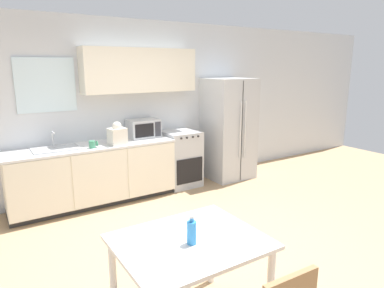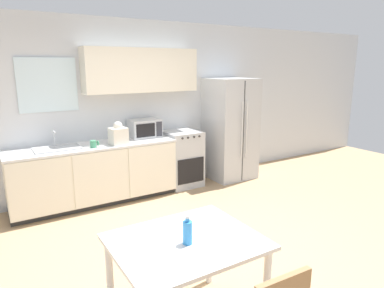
# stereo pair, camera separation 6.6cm
# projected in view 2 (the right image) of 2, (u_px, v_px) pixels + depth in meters

# --- Properties ---
(ground_plane) EXTENTS (12.00, 12.00, 0.00)m
(ground_plane) POSITION_uv_depth(u_px,v_px,m) (190.00, 249.00, 3.82)
(ground_plane) COLOR tan
(wall_back) EXTENTS (12.00, 0.38, 2.70)m
(wall_back) POSITION_uv_depth(u_px,v_px,m) (120.00, 102.00, 5.34)
(wall_back) COLOR silver
(wall_back) RESTS_ON ground_plane
(kitchen_counter) EXTENTS (2.38, 0.65, 0.88)m
(kitchen_counter) POSITION_uv_depth(u_px,v_px,m) (96.00, 174.00, 5.03)
(kitchen_counter) COLOR #333333
(kitchen_counter) RESTS_ON ground_plane
(oven_range) EXTENTS (0.57, 0.62, 0.93)m
(oven_range) POSITION_uv_depth(u_px,v_px,m) (182.00, 158.00, 5.78)
(oven_range) COLOR #B7BABC
(oven_range) RESTS_ON ground_plane
(refrigerator) EXTENTS (0.79, 0.78, 1.78)m
(refrigerator) POSITION_uv_depth(u_px,v_px,m) (230.00, 129.00, 6.12)
(refrigerator) COLOR silver
(refrigerator) RESTS_ON ground_plane
(kitchen_sink) EXTENTS (0.60, 0.38, 0.23)m
(kitchen_sink) POSITION_uv_depth(u_px,v_px,m) (57.00, 148.00, 4.68)
(kitchen_sink) COLOR #B7BABC
(kitchen_sink) RESTS_ON kitchen_counter
(microwave) EXTENTS (0.48, 0.35, 0.29)m
(microwave) POSITION_uv_depth(u_px,v_px,m) (145.00, 128.00, 5.43)
(microwave) COLOR #B7BABC
(microwave) RESTS_ON kitchen_counter
(coffee_mug) EXTENTS (0.12, 0.09, 0.10)m
(coffee_mug) POSITION_uv_depth(u_px,v_px,m) (94.00, 144.00, 4.76)
(coffee_mug) COLOR #3F8C66
(coffee_mug) RESTS_ON kitchen_counter
(grocery_bag_0) EXTENTS (0.26, 0.23, 0.33)m
(grocery_bag_0) POSITION_uv_depth(u_px,v_px,m) (118.00, 135.00, 4.93)
(grocery_bag_0) COLOR silver
(grocery_bag_0) RESTS_ON kitchen_counter
(dining_table) EXTENTS (1.06, 0.87, 0.74)m
(dining_table) POSITION_uv_depth(u_px,v_px,m) (186.00, 253.00, 2.54)
(dining_table) COLOR white
(dining_table) RESTS_ON ground_plane
(drink_bottle) EXTENTS (0.07, 0.07, 0.22)m
(drink_bottle) POSITION_uv_depth(u_px,v_px,m) (187.00, 232.00, 2.45)
(drink_bottle) COLOR #338CD8
(drink_bottle) RESTS_ON dining_table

